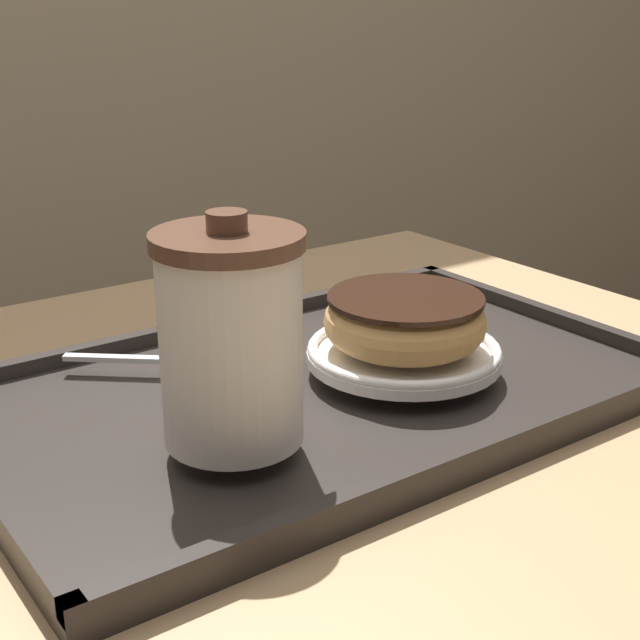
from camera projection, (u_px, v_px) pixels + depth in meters
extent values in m
cube|color=tan|center=(358.00, 426.00, 0.66)|extent=(0.77, 0.77, 0.03)
cube|color=#282321|center=(320.00, 393.00, 0.67)|extent=(0.51, 0.31, 0.01)
cube|color=#282321|center=(463.00, 458.00, 0.55)|extent=(0.51, 0.01, 0.01)
cube|color=#282321|center=(220.00, 322.00, 0.78)|extent=(0.51, 0.01, 0.01)
cube|color=#282321|center=(545.00, 313.00, 0.80)|extent=(0.01, 0.31, 0.01)
cylinder|color=white|center=(231.00, 347.00, 0.54)|extent=(0.09, 0.09, 0.12)
cylinder|color=brown|center=(227.00, 240.00, 0.52)|extent=(0.09, 0.09, 0.01)
cylinder|color=brown|center=(227.00, 222.00, 0.51)|extent=(0.02, 0.02, 0.01)
cylinder|color=white|center=(404.00, 356.00, 0.68)|extent=(0.15, 0.15, 0.01)
torus|color=white|center=(404.00, 349.00, 0.68)|extent=(0.15, 0.15, 0.01)
torus|color=tan|center=(405.00, 322.00, 0.67)|extent=(0.12, 0.12, 0.04)
cylinder|color=black|center=(406.00, 298.00, 0.66)|extent=(0.12, 0.12, 0.00)
ellipsoid|color=silver|center=(246.00, 358.00, 0.67)|extent=(0.04, 0.04, 0.01)
cube|color=silver|center=(143.00, 359.00, 0.68)|extent=(0.10, 0.09, 0.00)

